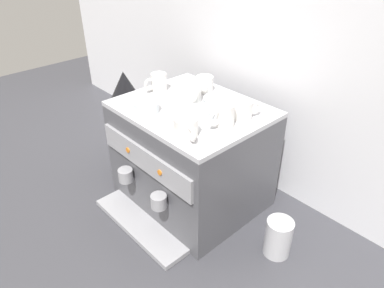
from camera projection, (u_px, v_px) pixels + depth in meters
name	position (u px, v px, depth m)	size (l,w,h in m)	color
ground_plane	(192.00, 196.00, 1.53)	(4.00, 4.00, 0.00)	#38383D
tiled_backsplash_wall	(251.00, 68.00, 1.46)	(2.80, 0.03, 0.98)	silver
espresso_machine	(191.00, 156.00, 1.41)	(0.53, 0.55, 0.42)	#4C4C51
ceramic_cup_0	(158.00, 82.00, 1.41)	(0.06, 0.10, 0.07)	white
ceramic_cup_1	(191.00, 91.00, 1.32)	(0.12, 0.09, 0.08)	white
ceramic_cup_2	(186.00, 127.00, 1.11)	(0.11, 0.08, 0.06)	white
ceramic_cup_3	(243.00, 109.00, 1.22)	(0.07, 0.10, 0.06)	white
ceramic_cup_4	(224.00, 115.00, 1.16)	(0.06, 0.10, 0.08)	white
ceramic_cup_5	(205.00, 84.00, 1.41)	(0.09, 0.08, 0.06)	white
ceramic_bowl_0	(146.00, 107.00, 1.26)	(0.09, 0.09, 0.04)	silver
ceramic_bowl_1	(200.00, 113.00, 1.23)	(0.09, 0.09, 0.03)	silver
ceramic_bowl_2	(219.00, 102.00, 1.30)	(0.12, 0.12, 0.03)	silver
coffee_grinder	(128.00, 119.00, 1.66)	(0.15, 0.15, 0.45)	#939399
milk_pitcher	(278.00, 237.00, 1.23)	(0.09, 0.09, 0.14)	#B7B7BC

